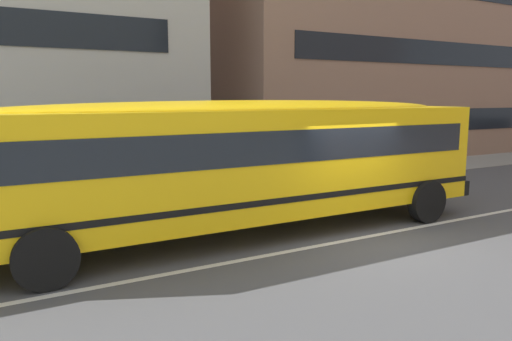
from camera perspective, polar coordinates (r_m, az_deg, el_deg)
ground_plane at (r=11.26m, az=11.87°, el=-7.66°), size 400.00×400.00×0.00m
sidewalk_far at (r=16.99m, az=-4.05°, el=-1.94°), size 120.00×3.00×0.01m
lane_centreline at (r=11.26m, az=11.87°, el=-7.64°), size 110.00×0.16×0.01m
school_bus at (r=10.92m, az=-2.38°, el=1.66°), size 13.54×3.26×3.02m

